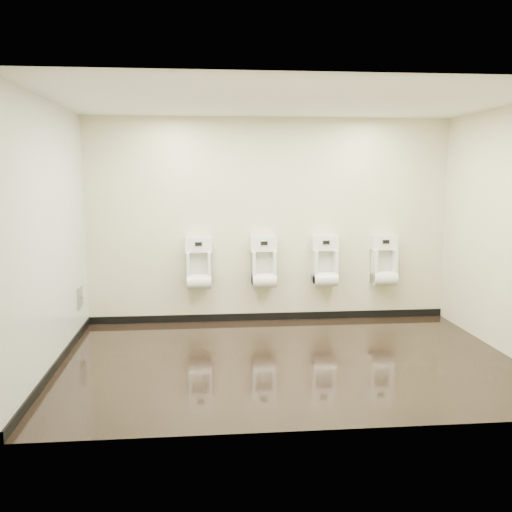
{
  "coord_description": "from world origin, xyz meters",
  "views": [
    {
      "loc": [
        -0.95,
        -6.03,
        2.07
      ],
      "look_at": [
        -0.31,
        0.55,
        1.09
      ],
      "focal_mm": 40.0,
      "sensor_mm": 36.0,
      "label": 1
    }
  ],
  "objects_px": {
    "urinal_0": "(199,267)",
    "urinal_2": "(325,265)",
    "urinal_1": "(264,266)",
    "access_panel": "(80,297)",
    "urinal_3": "(384,264)"
  },
  "relations": [
    {
      "from": "urinal_0",
      "to": "urinal_2",
      "type": "distance_m",
      "value": 1.74
    },
    {
      "from": "urinal_1",
      "to": "urinal_2",
      "type": "bearing_deg",
      "value": 0.0
    },
    {
      "from": "access_panel",
      "to": "urinal_3",
      "type": "height_order",
      "value": "urinal_3"
    },
    {
      "from": "access_panel",
      "to": "urinal_2",
      "type": "relative_size",
      "value": 0.36
    },
    {
      "from": "urinal_2",
      "to": "urinal_3",
      "type": "bearing_deg",
      "value": 0.0
    },
    {
      "from": "urinal_0",
      "to": "urinal_2",
      "type": "relative_size",
      "value": 1.0
    },
    {
      "from": "urinal_1",
      "to": "urinal_3",
      "type": "relative_size",
      "value": 1.0
    },
    {
      "from": "urinal_1",
      "to": "urinal_0",
      "type": "bearing_deg",
      "value": 180.0
    },
    {
      "from": "urinal_0",
      "to": "urinal_2",
      "type": "height_order",
      "value": "same"
    },
    {
      "from": "access_panel",
      "to": "urinal_1",
      "type": "bearing_deg",
      "value": 10.16
    },
    {
      "from": "urinal_3",
      "to": "urinal_0",
      "type": "bearing_deg",
      "value": 180.0
    },
    {
      "from": "urinal_1",
      "to": "urinal_3",
      "type": "distance_m",
      "value": 1.69
    },
    {
      "from": "urinal_0",
      "to": "urinal_3",
      "type": "relative_size",
      "value": 1.0
    },
    {
      "from": "access_panel",
      "to": "urinal_1",
      "type": "xyz_separation_m",
      "value": [
        2.39,
        0.43,
        0.3
      ]
    },
    {
      "from": "urinal_0",
      "to": "urinal_1",
      "type": "height_order",
      "value": "same"
    }
  ]
}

